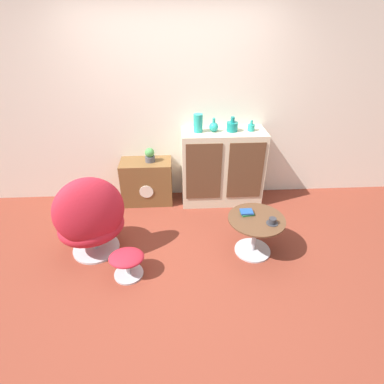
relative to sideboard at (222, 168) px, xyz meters
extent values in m
plane|color=brown|center=(-0.62, -1.26, -0.51)|extent=(12.00, 12.00, 0.00)
cube|color=silver|center=(-0.62, 0.25, 0.79)|extent=(6.40, 0.06, 2.60)
cube|color=beige|center=(0.00, 0.00, 0.00)|extent=(1.07, 0.43, 1.02)
cube|color=brown|center=(-0.27, -0.22, 0.05)|extent=(0.45, 0.01, 0.77)
cube|color=brown|center=(0.27, -0.22, 0.05)|extent=(0.45, 0.01, 0.77)
cube|color=brown|center=(-1.02, 0.04, -0.20)|extent=(0.68, 0.37, 0.61)
cylinder|color=beige|center=(-1.02, -0.15, -0.25)|extent=(0.18, 0.01, 0.18)
cylinder|color=#B7B7BC|center=(-1.54, -0.95, -0.50)|extent=(0.51, 0.51, 0.02)
cylinder|color=#B7B7BC|center=(-1.54, -0.95, -0.42)|extent=(0.06, 0.06, 0.13)
ellipsoid|color=#B21E2D|center=(-1.54, -0.95, -0.18)|extent=(0.87, 0.81, 0.33)
ellipsoid|color=#B21E2D|center=(-1.49, -1.07, 0.09)|extent=(0.81, 0.67, 0.75)
cylinder|color=#B7B7BC|center=(-1.13, -1.36, -0.50)|extent=(0.30, 0.30, 0.02)
cylinder|color=#B7B7BC|center=(-1.13, -1.36, -0.41)|extent=(0.04, 0.04, 0.17)
ellipsoid|color=#B21E2D|center=(-1.13, -1.36, -0.28)|extent=(0.35, 0.30, 0.09)
cylinder|color=#B7B7BC|center=(0.21, -1.09, -0.50)|extent=(0.40, 0.40, 0.02)
cylinder|color=#B7B7BC|center=(0.21, -1.09, -0.28)|extent=(0.04, 0.04, 0.41)
cylinder|color=brown|center=(0.21, -1.09, -0.07)|extent=(0.60, 0.60, 0.02)
cylinder|color=teal|center=(-0.33, 0.00, 0.62)|extent=(0.11, 0.11, 0.22)
ellipsoid|color=teal|center=(-0.13, 0.00, 0.56)|extent=(0.12, 0.12, 0.12)
cylinder|color=teal|center=(-0.13, 0.00, 0.65)|extent=(0.03, 0.03, 0.06)
cylinder|color=#147A75|center=(0.10, 0.00, 0.56)|extent=(0.14, 0.14, 0.11)
cylinder|color=#147A75|center=(0.10, 0.00, 0.65)|extent=(0.05, 0.05, 0.07)
cylinder|color=teal|center=(0.34, 0.00, 0.55)|extent=(0.09, 0.09, 0.08)
cylinder|color=teal|center=(0.34, 0.00, 0.61)|extent=(0.03, 0.03, 0.05)
cylinder|color=#4C4C51|center=(-0.96, 0.04, 0.14)|extent=(0.13, 0.13, 0.07)
sphere|color=#478E47|center=(-0.96, 0.04, 0.23)|extent=(0.12, 0.12, 0.12)
cylinder|color=#2D2D33|center=(0.35, -1.18, -0.06)|extent=(0.12, 0.12, 0.01)
cylinder|color=#2D2D33|center=(0.35, -1.18, -0.03)|extent=(0.08, 0.08, 0.06)
cube|color=#237038|center=(0.13, -1.00, -0.05)|extent=(0.14, 0.12, 0.02)
cube|color=#1E478C|center=(0.12, -1.00, -0.03)|extent=(0.13, 0.10, 0.02)
camera|label=1|loc=(-0.61, -3.58, 1.80)|focal=28.00mm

